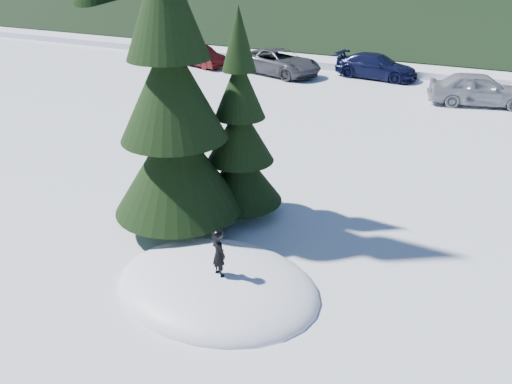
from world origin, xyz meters
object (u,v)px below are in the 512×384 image
at_px(child_skier, 219,254).
at_px(car_0, 165,51).
at_px(spruce_short, 240,140).
at_px(car_4, 479,89).
at_px(spruce_tall, 172,101).
at_px(car_3, 376,66).
at_px(car_1, 201,56).
at_px(car_2, 279,62).

bearing_deg(child_skier, car_0, -29.85).
relative_size(spruce_short, car_4, 1.20).
height_order(spruce_tall, car_4, spruce_tall).
distance_m(spruce_tall, car_3, 19.57).
bearing_deg(car_0, car_1, -111.07).
height_order(spruce_tall, car_2, spruce_tall).
bearing_deg(car_2, car_1, 108.13).
bearing_deg(car_2, car_4, -81.73).
height_order(child_skier, car_2, car_2).
bearing_deg(car_4, child_skier, 154.98).
bearing_deg(car_3, spruce_tall, -172.91).
height_order(car_0, car_3, car_0).
xyz_separation_m(child_skier, car_1, (-13.31, 19.57, -0.34)).
bearing_deg(spruce_tall, child_skier, -39.57).
relative_size(car_0, car_1, 1.15).
xyz_separation_m(spruce_tall, car_4, (5.50, 16.02, -2.56)).
height_order(spruce_tall, car_0, spruce_tall).
relative_size(spruce_tall, child_skier, 8.92).
xyz_separation_m(spruce_short, car_4, (4.50, 14.62, -1.34)).
bearing_deg(child_skier, car_2, -47.37).
bearing_deg(car_0, spruce_short, -160.07).
bearing_deg(car_3, car_0, 104.16).
bearing_deg(car_1, car_0, 108.26).
bearing_deg(spruce_short, car_0, 132.27).
bearing_deg(car_0, child_skier, -162.90).
xyz_separation_m(spruce_short, car_2, (-6.55, 16.32, -1.37)).
distance_m(spruce_tall, car_4, 17.13).
height_order(car_1, car_2, car_2).
height_order(child_skier, car_3, child_skier).
height_order(spruce_tall, car_1, spruce_tall).
distance_m(car_3, car_4, 6.66).
xyz_separation_m(spruce_tall, car_3, (-0.25, 19.39, -2.64)).
relative_size(spruce_tall, car_4, 1.93).
relative_size(car_1, car_4, 0.85).
bearing_deg(car_1, spruce_tall, -131.13).
bearing_deg(child_skier, spruce_tall, -18.86).
xyz_separation_m(child_skier, car_2, (-7.91, 19.67, -0.23)).
distance_m(spruce_tall, car_0, 22.40).
bearing_deg(car_2, car_0, 108.18).
xyz_separation_m(car_0, car_1, (2.73, 0.06, -0.12)).
relative_size(car_0, car_2, 0.83).
height_order(car_1, car_4, car_4).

